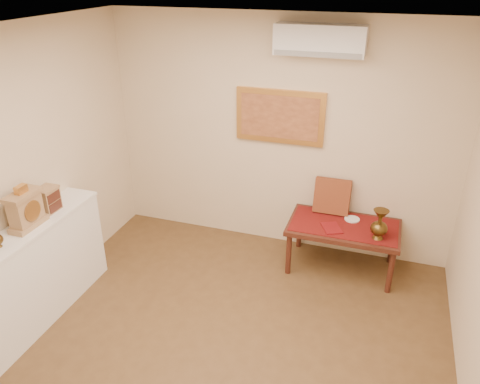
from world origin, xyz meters
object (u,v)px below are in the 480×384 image
at_px(brass_urn_tall, 380,221).
at_px(mantel_clock, 26,209).
at_px(display_ledge, 24,283).
at_px(low_table, 344,231).
at_px(wooden_chest, 48,199).

relative_size(brass_urn_tall, mantel_clock, 0.98).
distance_m(display_ledge, low_table, 3.27).
relative_size(wooden_chest, low_table, 0.20).
bearing_deg(wooden_chest, brass_urn_tall, 21.56).
bearing_deg(display_ledge, wooden_chest, 90.64).
bearing_deg(display_ledge, low_table, 35.10).
xyz_separation_m(brass_urn_tall, wooden_chest, (-3.04, -1.20, 0.34)).
height_order(brass_urn_tall, display_ledge, display_ledge).
distance_m(display_ledge, wooden_chest, 0.80).
xyz_separation_m(display_ledge, wooden_chest, (-0.01, 0.51, 0.61)).
height_order(display_ledge, wooden_chest, wooden_chest).
bearing_deg(mantel_clock, low_table, 32.25).
distance_m(brass_urn_tall, low_table, 0.48).
distance_m(mantel_clock, wooden_chest, 0.31).
bearing_deg(brass_urn_tall, mantel_clock, -153.42).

